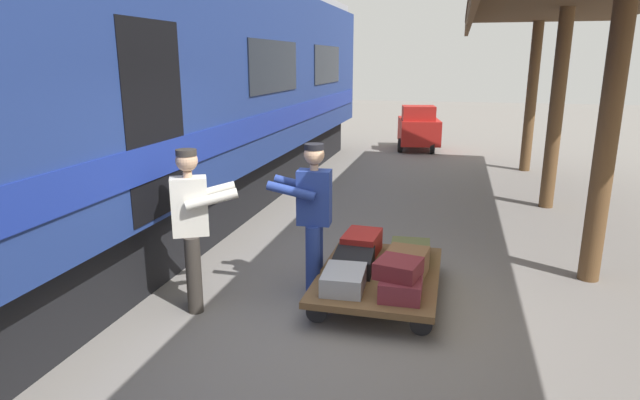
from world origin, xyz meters
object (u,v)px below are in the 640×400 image
Objects in this scene: train_car at (32,107)px; suitcase_gray_aluminum at (344,280)px; suitcase_black_hardshell at (354,261)px; suitcase_maroon_trunk at (398,268)px; suitcase_olive_duffel at (410,251)px; suitcase_burgundy_valise at (401,285)px; suitcase_brown_leather at (406,263)px; luggage_cart at (379,276)px; baggage_tug at (418,129)px; suitcase_red_plastic at (362,243)px; porter_by_door at (193,224)px; porter_in_overalls at (313,215)px.

train_car reaches higher than suitcase_gray_aluminum.
suitcase_black_hardshell is 1.48× the size of suitcase_maroon_trunk.
suitcase_olive_duffel is 1.05m from suitcase_burgundy_valise.
suitcase_black_hardshell is (0.58, 0.00, -0.04)m from suitcase_brown_leather.
train_car is 3.86m from suitcase_gray_aluminum.
luggage_cart is 1.02× the size of baggage_tug.
suitcase_black_hardshell is 0.32× the size of baggage_tug.
suitcase_black_hardshell is 0.78m from suitcase_maroon_trunk.
baggage_tug is (0.60, -10.72, 0.24)m from suitcase_burgundy_valise.
suitcase_brown_leather is 0.87× the size of suitcase_gray_aluminum.
suitcase_gray_aluminum is (0.58, 0.00, -0.00)m from suitcase_burgundy_valise.
suitcase_olive_duffel is 1.07m from suitcase_maroon_trunk.
suitcase_brown_leather is (-0.58, 0.52, 0.00)m from suitcase_red_plastic.
baggage_tug is (0.02, -9.68, 0.21)m from suitcase_red_plastic.
luggage_cart is 2.09m from porter_by_door.
suitcase_maroon_trunk reaches higher than suitcase_red_plastic.
suitcase_brown_leather is at bearing -93.55° from suitcase_maroon_trunk.
suitcase_gray_aluminum is at bearing 0.00° from suitcase_burgundy_valise.
suitcase_brown_leather is 2.31m from porter_by_door.
train_car is 3.90m from suitcase_black_hardshell.
baggage_tug reaches higher than suitcase_red_plastic.
suitcase_red_plastic is at bearing -140.53° from porter_by_door.
suitcase_gray_aluminum is at bearing 136.28° from porter_in_overalls.
suitcase_red_plastic reaches higher than suitcase_gray_aluminum.
suitcase_black_hardshell is 1.07× the size of suitcase_olive_duffel.
luggage_cart is 1.12× the size of porter_in_overalls.
luggage_cart is 0.67m from suitcase_maroon_trunk.
suitcase_maroon_trunk reaches higher than suitcase_burgundy_valise.
suitcase_gray_aluminum is (0.00, 0.52, 0.00)m from suitcase_black_hardshell.
train_car is at bearing 72.25° from baggage_tug.
baggage_tug reaches higher than suitcase_olive_duffel.
porter_in_overalls is at bearing 5.44° from suitcase_brown_leather.
suitcase_brown_leather is 0.53m from suitcase_olive_duffel.
suitcase_red_plastic is at bearing -162.38° from train_car.
porter_by_door reaches higher than luggage_cart.
suitcase_olive_duffel is (-0.29, -0.52, 0.13)m from luggage_cart.
suitcase_maroon_trunk is at bearing 179.31° from suitcase_gray_aluminum.
suitcase_burgundy_valise and suitcase_gray_aluminum have the same top height.
suitcase_black_hardshell is 0.78m from suitcase_burgundy_valise.
porter_in_overalls is (0.45, 0.62, 0.51)m from suitcase_red_plastic.
baggage_tug is at bearing -97.90° from porter_by_door.
porter_by_door is at bearing 19.38° from suitcase_brown_leather.
suitcase_black_hardshell is 0.36× the size of porter_by_door.
baggage_tug reaches higher than suitcase_burgundy_valise.
luggage_cart is at bearing 180.00° from suitcase_black_hardshell.
porter_by_door is (1.54, 0.75, 0.54)m from suitcase_black_hardshell.
suitcase_maroon_trunk is at bearing 93.05° from baggage_tug.
suitcase_red_plastic is at bearing -60.96° from luggage_cart.
suitcase_olive_duffel is at bearing -164.78° from train_car.
suitcase_brown_leather is 1.15m from porter_in_overalls.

